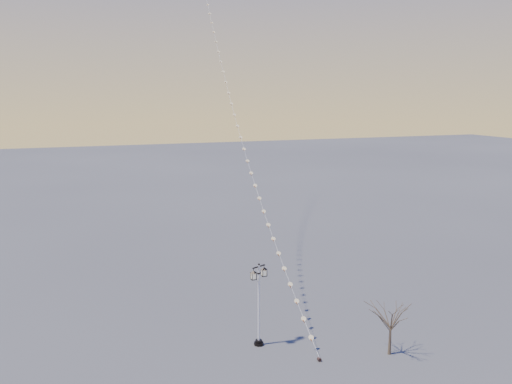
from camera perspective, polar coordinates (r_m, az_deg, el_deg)
name	(u,v)px	position (r m, az deg, el deg)	size (l,w,h in m)	color
ground	(306,371)	(32.13, 5.55, -19.25)	(300.00, 300.00, 0.00)	#4B4B4B
street_lamp	(259,300)	(33.55, 0.31, -11.99)	(1.34, 0.85, 5.56)	black
bare_tree	(391,319)	(33.78, 14.83, -13.49)	(2.07, 2.07, 3.43)	#4C3D2C
kite_train	(233,72)	(53.84, -2.63, 13.27)	(5.77, 51.61, 37.12)	black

